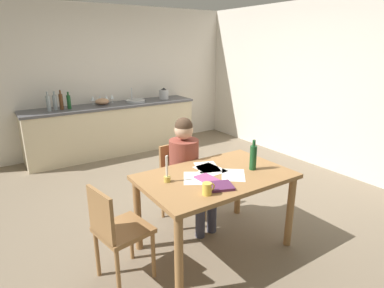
{
  "coord_description": "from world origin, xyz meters",
  "views": [
    {
      "loc": [
        -1.91,
        -3.26,
        1.92
      ],
      "look_at": [
        -0.03,
        -0.39,
        0.85
      ],
      "focal_mm": 29.86,
      "sensor_mm": 36.0,
      "label": 1
    }
  ],
  "objects_px": {
    "bottle_oil": "(48,103)",
    "wine_glass_back_right": "(93,99)",
    "bottle_wine_red": "(61,101)",
    "bottle_vinegar": "(55,102)",
    "candlestick": "(167,175)",
    "stovetop_kettle": "(164,94)",
    "wine_bottle_on_table": "(253,157)",
    "sink_unit": "(135,101)",
    "book_cookery": "(221,186)",
    "coffee_mug": "(207,189)",
    "wine_glass_near_sink": "(112,97)",
    "chair_side_empty": "(117,230)",
    "person_seated": "(188,166)",
    "wine_glass_by_kettle": "(106,97)",
    "book_magazine": "(207,179)",
    "dining_table": "(215,185)",
    "mixing_bowl": "(102,101)",
    "wine_glass_back_left": "(100,98)",
    "chair_at_table": "(180,178)",
    "bottle_sauce": "(69,102)"
  },
  "relations": [
    {
      "from": "bottle_oil",
      "to": "wine_glass_back_right",
      "type": "xyz_separation_m",
      "value": [
        0.76,
        0.19,
        -0.02
      ]
    },
    {
      "from": "bottle_wine_red",
      "to": "bottle_vinegar",
      "type": "bearing_deg",
      "value": 170.35
    },
    {
      "from": "candlestick",
      "to": "stovetop_kettle",
      "type": "height_order",
      "value": "stovetop_kettle"
    },
    {
      "from": "candlestick",
      "to": "wine_bottle_on_table",
      "type": "bearing_deg",
      "value": -13.47
    },
    {
      "from": "sink_unit",
      "to": "wine_glass_back_right",
      "type": "height_order",
      "value": "sink_unit"
    },
    {
      "from": "book_cookery",
      "to": "sink_unit",
      "type": "distance_m",
      "value": 3.67
    },
    {
      "from": "coffee_mug",
      "to": "wine_glass_near_sink",
      "type": "xyz_separation_m",
      "value": [
        0.59,
        3.77,
        0.19
      ]
    },
    {
      "from": "chair_side_empty",
      "to": "person_seated",
      "type": "bearing_deg",
      "value": 25.35
    },
    {
      "from": "bottle_wine_red",
      "to": "wine_glass_by_kettle",
      "type": "height_order",
      "value": "bottle_wine_red"
    },
    {
      "from": "book_magazine",
      "to": "candlestick",
      "type": "bearing_deg",
      "value": 150.85
    },
    {
      "from": "dining_table",
      "to": "wine_glass_near_sink",
      "type": "relative_size",
      "value": 8.99
    },
    {
      "from": "mixing_bowl",
      "to": "wine_glass_near_sink",
      "type": "relative_size",
      "value": 1.6
    },
    {
      "from": "bottle_vinegar",
      "to": "stovetop_kettle",
      "type": "bearing_deg",
      "value": -0.42
    },
    {
      "from": "stovetop_kettle",
      "to": "wine_glass_back_left",
      "type": "relative_size",
      "value": 1.43
    },
    {
      "from": "bottle_oil",
      "to": "person_seated",
      "type": "bearing_deg",
      "value": -72.68
    },
    {
      "from": "mixing_bowl",
      "to": "bottle_vinegar",
      "type": "bearing_deg",
      "value": -175.92
    },
    {
      "from": "chair_at_table",
      "to": "mixing_bowl",
      "type": "height_order",
      "value": "mixing_bowl"
    },
    {
      "from": "wine_glass_near_sink",
      "to": "wine_glass_back_right",
      "type": "xyz_separation_m",
      "value": [
        -0.35,
        0.0,
        0.0
      ]
    },
    {
      "from": "bottle_wine_red",
      "to": "candlestick",
      "type": "bearing_deg",
      "value": -86.9
    },
    {
      "from": "bottle_oil",
      "to": "bottle_wine_red",
      "type": "xyz_separation_m",
      "value": [
        0.2,
        0.04,
        0.0
      ]
    },
    {
      "from": "bottle_vinegar",
      "to": "wine_glass_near_sink",
      "type": "xyz_separation_m",
      "value": [
        1.0,
        0.14,
        -0.02
      ]
    },
    {
      "from": "bottle_vinegar",
      "to": "wine_glass_by_kettle",
      "type": "bearing_deg",
      "value": 8.57
    },
    {
      "from": "candlestick",
      "to": "sink_unit",
      "type": "relative_size",
      "value": 0.67
    },
    {
      "from": "sink_unit",
      "to": "bottle_vinegar",
      "type": "bearing_deg",
      "value": 179.57
    },
    {
      "from": "wine_glass_near_sink",
      "to": "stovetop_kettle",
      "type": "bearing_deg",
      "value": -8.59
    },
    {
      "from": "person_seated",
      "to": "wine_glass_back_left",
      "type": "distance_m",
      "value": 2.97
    },
    {
      "from": "candlestick",
      "to": "book_magazine",
      "type": "relative_size",
      "value": 1.16
    },
    {
      "from": "book_cookery",
      "to": "wine_bottle_on_table",
      "type": "bearing_deg",
      "value": 37.34
    },
    {
      "from": "chair_side_empty",
      "to": "wine_glass_near_sink",
      "type": "height_order",
      "value": "wine_glass_near_sink"
    },
    {
      "from": "chair_side_empty",
      "to": "bottle_wine_red",
      "type": "bearing_deg",
      "value": 84.26
    },
    {
      "from": "chair_at_table",
      "to": "sink_unit",
      "type": "height_order",
      "value": "sink_unit"
    },
    {
      "from": "book_cookery",
      "to": "wine_glass_back_left",
      "type": "bearing_deg",
      "value": 107.89
    },
    {
      "from": "stovetop_kettle",
      "to": "chair_at_table",
      "type": "bearing_deg",
      "value": -115.31
    },
    {
      "from": "chair_side_empty",
      "to": "bottle_vinegar",
      "type": "relative_size",
      "value": 2.86
    },
    {
      "from": "book_magazine",
      "to": "book_cookery",
      "type": "relative_size",
      "value": 1.05
    },
    {
      "from": "candlestick",
      "to": "book_cookery",
      "type": "xyz_separation_m",
      "value": [
        0.32,
        -0.35,
        -0.05
      ]
    },
    {
      "from": "bottle_vinegar",
      "to": "wine_bottle_on_table",
      "type": "bearing_deg",
      "value": -72.3
    },
    {
      "from": "book_magazine",
      "to": "bottle_sauce",
      "type": "relative_size",
      "value": 0.74
    },
    {
      "from": "wine_bottle_on_table",
      "to": "sink_unit",
      "type": "distance_m",
      "value": 3.44
    },
    {
      "from": "candlestick",
      "to": "bottle_oil",
      "type": "distance_m",
      "value": 3.21
    },
    {
      "from": "coffee_mug",
      "to": "bottle_vinegar",
      "type": "distance_m",
      "value": 3.66
    },
    {
      "from": "candlestick",
      "to": "bottle_sauce",
      "type": "xyz_separation_m",
      "value": [
        -0.06,
        3.22,
        0.18
      ]
    },
    {
      "from": "dining_table",
      "to": "wine_glass_back_right",
      "type": "xyz_separation_m",
      "value": [
        -0.06,
        3.48,
        0.35
      ]
    },
    {
      "from": "mixing_bowl",
      "to": "book_cookery",
      "type": "bearing_deg",
      "value": -93.24
    },
    {
      "from": "sink_unit",
      "to": "wine_glass_back_left",
      "type": "bearing_deg",
      "value": 166.74
    },
    {
      "from": "stovetop_kettle",
      "to": "bottle_vinegar",
      "type": "bearing_deg",
      "value": 179.58
    },
    {
      "from": "book_magazine",
      "to": "sink_unit",
      "type": "bearing_deg",
      "value": 74.01
    },
    {
      "from": "bottle_oil",
      "to": "mixing_bowl",
      "type": "bearing_deg",
      "value": 7.0
    },
    {
      "from": "bottle_oil",
      "to": "bottle_sauce",
      "type": "height_order",
      "value": "bottle_oil"
    },
    {
      "from": "book_magazine",
      "to": "wine_glass_by_kettle",
      "type": "height_order",
      "value": "wine_glass_by_kettle"
    }
  ]
}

